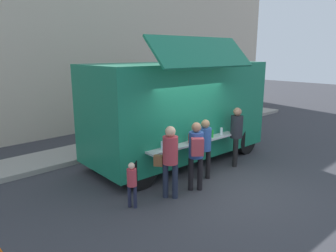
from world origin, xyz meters
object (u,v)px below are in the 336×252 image
at_px(food_truck_main, 178,109).
at_px(customer_extra_browsing, 236,131).
at_px(customer_front_ordering, 205,144).
at_px(customer_mid_with_backpack, 196,150).
at_px(child_near_queue, 132,181).
at_px(trash_bin, 206,117).
at_px(customer_rear_waiting, 170,156).

bearing_deg(food_truck_main, customer_extra_browsing, -57.66).
relative_size(customer_front_ordering, customer_mid_with_backpack, 0.95).
relative_size(food_truck_main, customer_front_ordering, 3.55).
relative_size(customer_front_ordering, customer_extra_browsing, 0.92).
bearing_deg(customer_front_ordering, child_near_queue, 118.69).
height_order(trash_bin, customer_extra_browsing, customer_extra_browsing).
xyz_separation_m(food_truck_main, customer_mid_with_backpack, (-1.33, -1.93, -0.60)).
relative_size(customer_mid_with_backpack, customer_extra_browsing, 0.97).
bearing_deg(customer_rear_waiting, trash_bin, -1.44).
xyz_separation_m(customer_extra_browsing, child_near_queue, (-3.89, -0.00, -0.44)).
bearing_deg(customer_extra_browsing, child_near_queue, 59.82).
relative_size(customer_extra_browsing, child_near_queue, 1.70).
relative_size(food_truck_main, customer_extra_browsing, 3.29).
relative_size(trash_bin, child_near_queue, 0.86).
height_order(customer_mid_with_backpack, customer_extra_browsing, customer_extra_browsing).
bearing_deg(customer_rear_waiting, food_truck_main, 5.70).
distance_m(customer_rear_waiting, child_near_queue, 1.04).
bearing_deg(trash_bin, food_truck_main, -150.67).
relative_size(food_truck_main, trash_bin, 6.49).
bearing_deg(child_near_queue, customer_rear_waiting, -40.74).
bearing_deg(customer_mid_with_backpack, customer_rear_waiting, 119.89).
height_order(customer_front_ordering, customer_extra_browsing, customer_extra_browsing).
xyz_separation_m(food_truck_main, trash_bin, (4.13, 2.32, -1.21)).
distance_m(food_truck_main, trash_bin, 4.89).
height_order(customer_mid_with_backpack, child_near_queue, customer_mid_with_backpack).
distance_m(customer_front_ordering, customer_extra_browsing, 1.49).
height_order(food_truck_main, customer_extra_browsing, food_truck_main).
xyz_separation_m(customer_mid_with_backpack, customer_extra_browsing, (2.22, 0.37, 0.01)).
xyz_separation_m(customer_front_ordering, customer_extra_browsing, (1.49, 0.04, 0.08)).
distance_m(trash_bin, child_near_queue, 8.12).
bearing_deg(customer_front_ordering, customer_mid_with_backpack, 144.27).
distance_m(trash_bin, customer_extra_browsing, 5.09).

